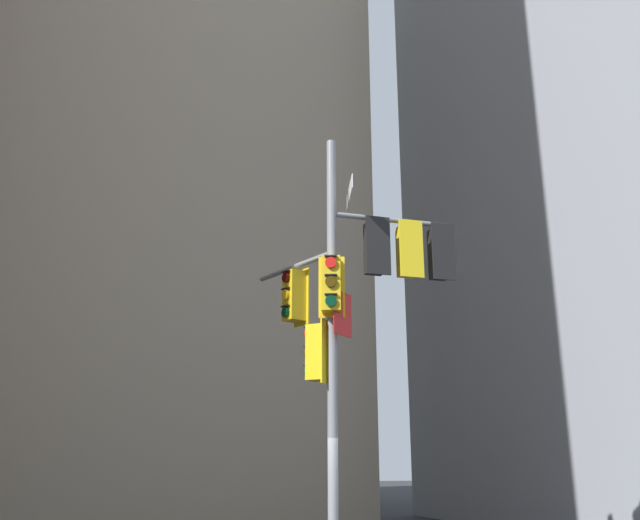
{
  "coord_description": "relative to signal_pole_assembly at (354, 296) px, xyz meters",
  "views": [
    {
      "loc": [
        -4.24,
        -11.21,
        2.12
      ],
      "look_at": [
        -0.1,
        0.37,
        5.79
      ],
      "focal_mm": 37.87,
      "sensor_mm": 36.0,
      "label": 1
    }
  ],
  "objects": [
    {
      "name": "building_mid_block",
      "position": [
        -2.74,
        21.53,
        10.13
      ],
      "size": [
        17.83,
        17.83,
        30.4
      ],
      "primitive_type": "cube",
      "color": "tan",
      "rests_on": "ground"
    },
    {
      "name": "signal_pole_assembly",
      "position": [
        0.0,
        0.0,
        0.0
      ],
      "size": [
        3.24,
        2.97,
        8.12
      ],
      "color": "gray",
      "rests_on": "ground"
    }
  ]
}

